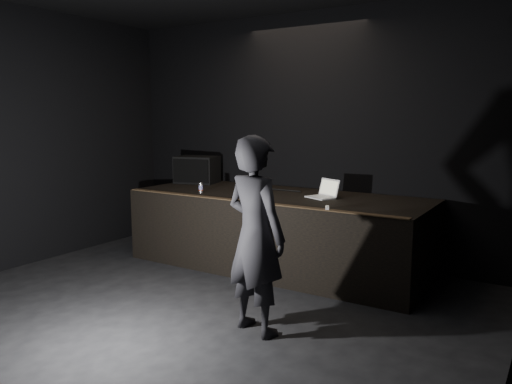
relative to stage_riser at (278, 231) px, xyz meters
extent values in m
plane|color=black|center=(0.00, -2.73, -0.50)|extent=(7.00, 7.00, 0.00)
cube|color=black|center=(0.00, 0.77, 1.25)|extent=(6.00, 0.10, 3.50)
cube|color=black|center=(3.00, -2.73, 1.25)|extent=(0.10, 7.00, 3.50)
cube|color=black|center=(0.00, 0.00, 0.00)|extent=(4.00, 1.50, 1.00)
cube|color=brown|center=(0.00, -0.71, 0.51)|extent=(3.92, 0.10, 0.01)
cube|color=black|center=(-1.67, 0.36, 0.71)|extent=(0.71, 0.58, 0.42)
cube|color=black|center=(-1.62, 0.13, 0.71)|extent=(0.58, 0.16, 0.36)
cylinder|color=black|center=(-0.34, 0.33, 0.51)|extent=(1.03, 0.04, 0.02)
cube|color=silver|center=(0.61, 0.02, 0.51)|extent=(0.41, 0.36, 0.02)
cube|color=silver|center=(0.61, 0.02, 0.52)|extent=(0.32, 0.25, 0.00)
cube|color=silver|center=(0.68, 0.16, 0.63)|extent=(0.34, 0.21, 0.22)
cube|color=#D8823F|center=(0.67, 0.15, 0.63)|extent=(0.30, 0.17, 0.18)
cylinder|color=silver|center=(-0.95, -0.45, 0.57)|extent=(0.06, 0.06, 0.14)
cylinder|color=navy|center=(-0.95, -0.45, 0.57)|extent=(0.06, 0.06, 0.06)
cylinder|color=#B63110|center=(-0.95, -0.45, 0.54)|extent=(0.06, 0.06, 0.01)
cylinder|color=white|center=(0.61, 0.37, 0.55)|extent=(0.08, 0.08, 0.10)
cube|color=silver|center=(1.01, -0.65, 0.52)|extent=(0.10, 0.17, 0.03)
imported|color=black|center=(0.86, -1.92, 0.44)|extent=(0.77, 0.60, 1.87)
camera|label=1|loc=(3.27, -5.76, 1.54)|focal=35.00mm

